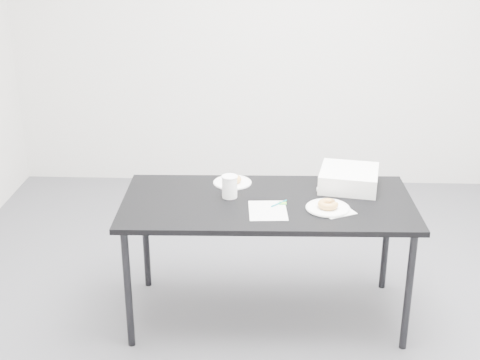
{
  "coord_description": "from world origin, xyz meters",
  "views": [
    {
      "loc": [
        0.06,
        -3.26,
        2.14
      ],
      "look_at": [
        -0.09,
        0.02,
        0.8
      ],
      "focal_mm": 50.0,
      "sensor_mm": 36.0,
      "label": 1
    }
  ],
  "objects_px": {
    "pen": "(279,203)",
    "donut_near": "(328,204)",
    "scorecard": "(268,211)",
    "bakery_box": "(349,178)",
    "coffee_cup": "(230,187)",
    "plate_near": "(328,208)",
    "donut_far": "(232,179)",
    "table": "(267,210)",
    "plate_far": "(232,183)"
  },
  "relations": [
    {
      "from": "coffee_cup",
      "to": "bakery_box",
      "type": "relative_size",
      "value": 0.39
    },
    {
      "from": "coffee_cup",
      "to": "bakery_box",
      "type": "bearing_deg",
      "value": 14.52
    },
    {
      "from": "table",
      "to": "coffee_cup",
      "type": "distance_m",
      "value": 0.24
    },
    {
      "from": "donut_far",
      "to": "donut_near",
      "type": "bearing_deg",
      "value": -32.97
    },
    {
      "from": "plate_far",
      "to": "bakery_box",
      "type": "distance_m",
      "value": 0.65
    },
    {
      "from": "donut_near",
      "to": "table",
      "type": "bearing_deg",
      "value": 163.37
    },
    {
      "from": "coffee_cup",
      "to": "bakery_box",
      "type": "height_order",
      "value": "coffee_cup"
    },
    {
      "from": "donut_far",
      "to": "coffee_cup",
      "type": "bearing_deg",
      "value": -91.0
    },
    {
      "from": "plate_near",
      "to": "bakery_box",
      "type": "height_order",
      "value": "bakery_box"
    },
    {
      "from": "plate_far",
      "to": "bakery_box",
      "type": "height_order",
      "value": "bakery_box"
    },
    {
      "from": "scorecard",
      "to": "plate_near",
      "type": "relative_size",
      "value": 1.08
    },
    {
      "from": "scorecard",
      "to": "pen",
      "type": "xyz_separation_m",
      "value": [
        0.06,
        0.08,
        0.0
      ]
    },
    {
      "from": "table",
      "to": "pen",
      "type": "xyz_separation_m",
      "value": [
        0.06,
        -0.05,
        0.06
      ]
    },
    {
      "from": "donut_far",
      "to": "coffee_cup",
      "type": "height_order",
      "value": "coffee_cup"
    },
    {
      "from": "coffee_cup",
      "to": "table",
      "type": "bearing_deg",
      "value": -10.92
    },
    {
      "from": "pen",
      "to": "donut_near",
      "type": "distance_m",
      "value": 0.26
    },
    {
      "from": "coffee_cup",
      "to": "plate_far",
      "type": "bearing_deg",
      "value": 89.0
    },
    {
      "from": "plate_near",
      "to": "donut_near",
      "type": "height_order",
      "value": "donut_near"
    },
    {
      "from": "donut_near",
      "to": "coffee_cup",
      "type": "relative_size",
      "value": 0.87
    },
    {
      "from": "donut_near",
      "to": "plate_far",
      "type": "distance_m",
      "value": 0.61
    },
    {
      "from": "table",
      "to": "plate_far",
      "type": "height_order",
      "value": "plate_far"
    },
    {
      "from": "table",
      "to": "donut_far",
      "type": "xyz_separation_m",
      "value": [
        -0.2,
        0.24,
        0.08
      ]
    },
    {
      "from": "scorecard",
      "to": "donut_near",
      "type": "xyz_separation_m",
      "value": [
        0.31,
        0.03,
        0.03
      ]
    },
    {
      "from": "plate_far",
      "to": "donut_far",
      "type": "xyz_separation_m",
      "value": [
        0.0,
        0.0,
        0.02
      ]
    },
    {
      "from": "scorecard",
      "to": "bakery_box",
      "type": "height_order",
      "value": "bakery_box"
    },
    {
      "from": "scorecard",
      "to": "donut_near",
      "type": "bearing_deg",
      "value": 2.74
    },
    {
      "from": "scorecard",
      "to": "coffee_cup",
      "type": "height_order",
      "value": "coffee_cup"
    },
    {
      "from": "scorecard",
      "to": "pen",
      "type": "bearing_deg",
      "value": 51.08
    },
    {
      "from": "scorecard",
      "to": "plate_far",
      "type": "bearing_deg",
      "value": 115.35
    },
    {
      "from": "scorecard",
      "to": "table",
      "type": "bearing_deg",
      "value": 87.2
    },
    {
      "from": "donut_far",
      "to": "plate_far",
      "type": "bearing_deg",
      "value": -90.0
    },
    {
      "from": "pen",
      "to": "coffee_cup",
      "type": "relative_size",
      "value": 0.93
    },
    {
      "from": "donut_far",
      "to": "bakery_box",
      "type": "relative_size",
      "value": 0.33
    },
    {
      "from": "pen",
      "to": "bakery_box",
      "type": "bearing_deg",
      "value": -13.45
    },
    {
      "from": "donut_far",
      "to": "coffee_cup",
      "type": "xyz_separation_m",
      "value": [
        -0.0,
        -0.2,
        0.04
      ]
    },
    {
      "from": "table",
      "to": "coffee_cup",
      "type": "height_order",
      "value": "coffee_cup"
    },
    {
      "from": "plate_near",
      "to": "donut_far",
      "type": "bearing_deg",
      "value": 147.03
    },
    {
      "from": "pen",
      "to": "table",
      "type": "bearing_deg",
      "value": 96.12
    },
    {
      "from": "donut_near",
      "to": "scorecard",
      "type": "bearing_deg",
      "value": -173.68
    },
    {
      "from": "coffee_cup",
      "to": "donut_far",
      "type": "bearing_deg",
      "value": 89.0
    },
    {
      "from": "bakery_box",
      "to": "donut_far",
      "type": "bearing_deg",
      "value": -172.38
    },
    {
      "from": "plate_near",
      "to": "coffee_cup",
      "type": "height_order",
      "value": "coffee_cup"
    },
    {
      "from": "scorecard",
      "to": "plate_far",
      "type": "height_order",
      "value": "plate_far"
    },
    {
      "from": "pen",
      "to": "donut_far",
      "type": "xyz_separation_m",
      "value": [
        -0.26,
        0.28,
        0.02
      ]
    },
    {
      "from": "donut_near",
      "to": "coffee_cup",
      "type": "distance_m",
      "value": 0.53
    },
    {
      "from": "pen",
      "to": "plate_far",
      "type": "bearing_deg",
      "value": 85.88
    },
    {
      "from": "pen",
      "to": "bakery_box",
      "type": "height_order",
      "value": "bakery_box"
    },
    {
      "from": "coffee_cup",
      "to": "donut_near",
      "type": "bearing_deg",
      "value": -14.4
    },
    {
      "from": "pen",
      "to": "bakery_box",
      "type": "xyz_separation_m",
      "value": [
        0.39,
        0.25,
        0.05
      ]
    },
    {
      "from": "plate_far",
      "to": "coffee_cup",
      "type": "relative_size",
      "value": 1.76
    }
  ]
}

